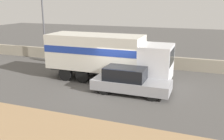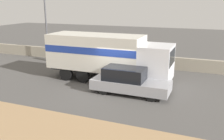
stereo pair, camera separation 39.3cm
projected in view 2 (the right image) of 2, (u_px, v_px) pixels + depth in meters
ground_plane at (111, 91)px, 15.16m from camera, size 80.00×80.00×0.00m
stone_wall_backdrop at (140, 60)px, 20.83m from camera, size 60.00×0.35×1.00m
street_lamp at (46, 16)px, 22.32m from camera, size 0.56×0.28×6.89m
box_truck at (106, 54)px, 16.78m from camera, size 8.41×2.48×3.11m
car_hatchback at (129, 81)px, 14.60m from camera, size 4.56×1.80×1.56m
pedestrian at (57, 53)px, 22.03m from camera, size 0.38×0.38×1.72m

